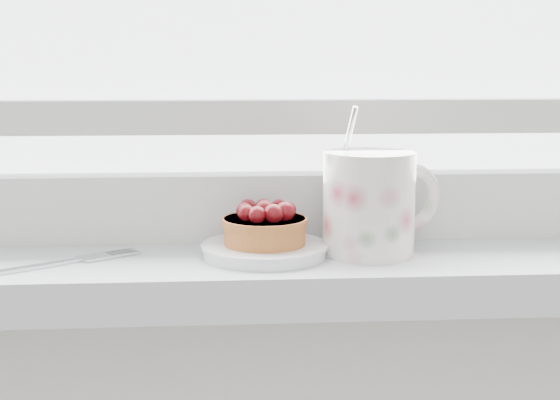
{
  "coord_description": "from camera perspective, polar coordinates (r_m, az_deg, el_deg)",
  "views": [
    {
      "loc": [
        -0.08,
        1.15,
        1.12
      ],
      "look_at": [
        -0.03,
        1.88,
        1.0
      ],
      "focal_mm": 50.0,
      "sensor_mm": 36.0,
      "label": 1
    }
  ],
  "objects": [
    {
      "name": "saucer",
      "position": [
        0.76,
        -1.13,
        -3.67
      ],
      "size": [
        0.12,
        0.12,
        0.01
      ],
      "primitive_type": "cylinder",
      "color": "white",
      "rests_on": "windowsill"
    },
    {
      "name": "raspberry_tart",
      "position": [
        0.75,
        -1.11,
        -1.86
      ],
      "size": [
        0.08,
        0.08,
        0.04
      ],
      "color": "#995121",
      "rests_on": "saucer"
    },
    {
      "name": "fork",
      "position": [
        0.75,
        -16.8,
        -4.58
      ],
      "size": [
        0.16,
        0.12,
        0.0
      ],
      "color": "silver",
      "rests_on": "windowsill"
    },
    {
      "name": "floral_mug",
      "position": [
        0.76,
        6.74,
        -0.06
      ],
      "size": [
        0.14,
        0.12,
        0.14
      ],
      "color": "silver",
      "rests_on": "windowsill"
    }
  ]
}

